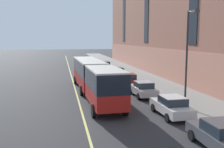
# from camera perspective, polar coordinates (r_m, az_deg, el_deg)

# --- Properties ---
(ground_plane) EXTENTS (260.00, 260.00, 0.00)m
(ground_plane) POSITION_cam_1_polar(r_m,az_deg,el_deg) (20.37, -1.88, -8.91)
(ground_plane) COLOR #303033
(sidewalk) EXTENTS (5.26, 160.00, 0.15)m
(sidewalk) POSITION_cam_1_polar(r_m,az_deg,el_deg) (25.96, 16.96, -5.44)
(sidewalk) COLOR gray
(sidewalk) RESTS_ON ground
(city_bus) EXTENTS (3.35, 18.10, 3.45)m
(city_bus) POSITION_cam_1_polar(r_m,az_deg,el_deg) (26.95, -4.07, -0.46)
(city_bus) COLOR red
(city_bus) RESTS_ON ground
(parked_car_silver_0) EXTENTS (2.05, 4.38, 1.56)m
(parked_car_silver_0) POSITION_cam_1_polar(r_m,az_deg,el_deg) (26.70, 6.78, -3.25)
(parked_car_silver_0) COLOR #B7B7BC
(parked_car_silver_0) RESTS_ON ground
(parked_car_darkgray_1) EXTENTS (2.08, 4.33, 1.56)m
(parked_car_darkgray_1) POSITION_cam_1_polar(r_m,az_deg,el_deg) (15.22, 22.58, -12.22)
(parked_car_darkgray_1) COLOR #4C4C51
(parked_car_darkgray_1) RESTS_ON ground
(parked_car_green_2) EXTENTS (2.01, 4.46, 1.56)m
(parked_car_green_2) POSITION_cam_1_polar(r_m,az_deg,el_deg) (49.95, -1.55, 1.88)
(parked_car_green_2) COLOR #23603D
(parked_car_green_2) RESTS_ON ground
(parked_car_green_4) EXTENTS (2.10, 4.59, 1.56)m
(parked_car_green_4) POSITION_cam_1_polar(r_m,az_deg,el_deg) (39.20, 1.15, 0.29)
(parked_car_green_4) COLOR #23603D
(parked_car_green_4) RESTS_ON ground
(parked_car_white_7) EXTENTS (2.04, 4.53, 1.56)m
(parked_car_white_7) POSITION_cam_1_polar(r_m,az_deg,el_deg) (20.40, 12.82, -6.80)
(parked_car_white_7) COLOR silver
(parked_car_white_7) RESTS_ON ground
(parked_car_red_8) EXTENTS (2.01, 4.45, 1.56)m
(parked_car_red_8) POSITION_cam_1_polar(r_m,az_deg,el_deg) (32.46, 3.53, -1.27)
(parked_car_red_8) COLOR #B21E19
(parked_car_red_8) RESTS_ON ground
(street_lamp) EXTENTS (0.36, 1.48, 7.87)m
(street_lamp) POSITION_cam_1_polar(r_m,az_deg,el_deg) (21.85, 16.25, 4.94)
(street_lamp) COLOR #2D2D30
(street_lamp) RESTS_ON sidewalk
(fire_hydrant) EXTENTS (0.42, 0.24, 0.72)m
(fire_hydrant) POSITION_cam_1_polar(r_m,az_deg,el_deg) (42.94, 2.39, 0.54)
(fire_hydrant) COLOR red
(fire_hydrant) RESTS_ON sidewalk
(lane_centerline) EXTENTS (0.16, 140.00, 0.01)m
(lane_centerline) POSITION_cam_1_polar(r_m,az_deg,el_deg) (23.08, -6.97, -6.97)
(lane_centerline) COLOR #E0D66B
(lane_centerline) RESTS_ON ground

